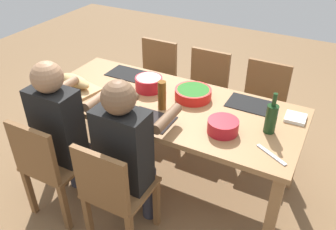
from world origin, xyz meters
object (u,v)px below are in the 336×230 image
wine_bottle (271,118)px  chair_far_right (261,104)px  diner_near_center (127,148)px  bread_loaf (75,81)px  serving_bowl_salad (223,126)px  napkin_stack (295,118)px  serving_bowl_pasta (149,83)px  chair_far_center (205,90)px  chair_far_left (155,78)px  cutting_board (76,87)px  diner_near_left (62,125)px  beer_bottle (162,95)px  dining_table (168,112)px  chair_near_left (49,164)px  chair_near_center (113,190)px  wine_glass (128,87)px  serving_bowl_greens (193,93)px

wine_bottle → chair_far_right: bearing=106.1°
diner_near_center → bread_loaf: diner_near_center is taller
diner_near_center → serving_bowl_salad: size_ratio=5.82×
chair_far_right → napkin_stack: bearing=-56.7°
serving_bowl_pasta → bread_loaf: bread_loaf is taller
diner_near_center → chair_far_right: bearing=67.3°
chair_far_center → wine_bottle: (0.77, -0.76, 0.37)m
chair_far_left → cutting_board: bearing=-103.6°
diner_near_left → bread_loaf: bearing=117.4°
chair_far_left → wine_bottle: (1.32, -0.76, 0.37)m
wine_bottle → beer_bottle: wine_bottle is taller
chair_far_right → beer_bottle: bearing=-123.2°
cutting_board → chair_far_center: bearing=49.4°
dining_table → chair_far_left: chair_far_left is taller
chair_far_right → chair_far_left: bearing=180.0°
chair_far_right → serving_bowl_salad: size_ratio=4.12×
serving_bowl_pasta → chair_far_right: bearing=39.2°
diner_near_left → chair_far_left: size_ratio=1.41×
diner_near_left → dining_table: bearing=45.7°
cutting_board → chair_near_left: bearing=-70.2°
diner_near_left → chair_far_center: bearing=67.3°
dining_table → chair_near_left: chair_near_left is taller
diner_near_center → chair_far_right: size_ratio=1.41×
chair_near_left → beer_bottle: (0.55, 0.65, 0.37)m
chair_near_left → chair_far_left: bearing=90.0°
chair_near_left → serving_bowl_pasta: size_ratio=3.92×
chair_near_center → wine_bottle: 1.12m
chair_near_left → diner_near_center: size_ratio=0.71×
diner_near_center → serving_bowl_salad: (0.50, 0.40, 0.09)m
wine_glass → napkin_stack: wine_glass is taller
diner_near_center → serving_bowl_pasta: diner_near_center is taller
diner_near_left → cutting_board: diner_near_left is taller
chair_far_left → chair_far_center: bearing=0.0°
chair_far_center → chair_near_center: (-0.00, -1.49, 0.00)m
serving_bowl_greens → wine_bottle: (0.63, -0.16, 0.06)m
chair_far_center → chair_near_center: 1.49m
diner_near_center → napkin_stack: 1.19m
dining_table → chair_near_left: size_ratio=2.35×
chair_far_center → chair_far_left: bearing=180.0°
chair_far_center → chair_far_left: same height
bread_loaf → beer_bottle: (0.76, 0.05, 0.04)m
chair_far_right → chair_far_center: bearing=180.0°
chair_near_center → dining_table: bearing=90.0°
diner_near_center → chair_far_left: bearing=112.7°
wine_glass → cutting_board: bearing=-176.1°
chair_far_center → serving_bowl_greens: bearing=-77.0°
diner_near_center → chair_near_center: bearing=-90.0°
diner_near_left → chair_far_left: 1.33m
wine_bottle → serving_bowl_salad: bearing=-150.9°
serving_bowl_salad → wine_bottle: (0.27, 0.15, 0.06)m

